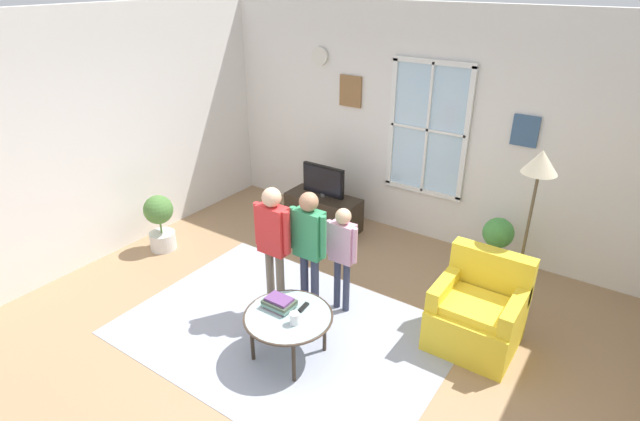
{
  "coord_description": "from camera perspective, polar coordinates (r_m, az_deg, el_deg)",
  "views": [
    {
      "loc": [
        2.35,
        -2.85,
        3.2
      ],
      "look_at": [
        -0.03,
        0.62,
        1.18
      ],
      "focal_mm": 28.24,
      "sensor_mm": 36.0,
      "label": 1
    }
  ],
  "objects": [
    {
      "name": "television",
      "position": [
        6.62,
        0.38,
        3.4
      ],
      "size": [
        0.62,
        0.08,
        0.43
      ],
      "color": "#4C4C4C",
      "rests_on": "tv_stand"
    },
    {
      "name": "area_rug",
      "position": [
        5.07,
        -4.05,
        -13.47
      ],
      "size": [
        3.07,
        2.16,
        0.01
      ],
      "primitive_type": "cube",
      "color": "#999EAD",
      "rests_on": "ground_plane"
    },
    {
      "name": "person_red_shirt",
      "position": [
        4.88,
        -5.32,
        -3.0
      ],
      "size": [
        0.42,
        0.19,
        1.38
      ],
      "color": "#726656",
      "rests_on": "ground_plane"
    },
    {
      "name": "potted_plant_corner",
      "position": [
        6.52,
        -17.69,
        -1.05
      ],
      "size": [
        0.36,
        0.36,
        0.72
      ],
      "color": "silver",
      "rests_on": "ground_plane"
    },
    {
      "name": "person_green_shirt",
      "position": [
        4.83,
        -1.25,
        -3.46
      ],
      "size": [
        0.41,
        0.19,
        1.35
      ],
      "color": "#333851",
      "rests_on": "ground_plane"
    },
    {
      "name": "armchair",
      "position": [
        4.97,
        17.43,
        -11.03
      ],
      "size": [
        0.76,
        0.74,
        0.87
      ],
      "color": "yellow",
      "rests_on": "ground_plane"
    },
    {
      "name": "cup",
      "position": [
        4.41,
        -2.9,
        -12.12
      ],
      "size": [
        0.09,
        0.09,
        0.11
      ],
      "primitive_type": "cylinder",
      "color": "white",
      "rests_on": "coffee_table"
    },
    {
      "name": "person_pink_shirt",
      "position": [
        4.96,
        2.56,
        -4.31
      ],
      "size": [
        0.35,
        0.16,
        1.15
      ],
      "color": "#333851",
      "rests_on": "ground_plane"
    },
    {
      "name": "potted_plant_by_window",
      "position": [
        6.08,
        19.4,
        -3.32
      ],
      "size": [
        0.35,
        0.35,
        0.68
      ],
      "color": "silver",
      "rests_on": "ground_plane"
    },
    {
      "name": "floor_lamp",
      "position": [
        5.01,
        23.41,
        3.23
      ],
      "size": [
        0.32,
        0.32,
        1.75
      ],
      "color": "black",
      "rests_on": "ground_plane"
    },
    {
      "name": "coffee_table",
      "position": [
        4.55,
        -3.63,
        -12.04
      ],
      "size": [
        0.8,
        0.8,
        0.45
      ],
      "color": "#99B2B7",
      "rests_on": "ground_plane"
    },
    {
      "name": "book_stack",
      "position": [
        4.6,
        -4.62,
        -10.38
      ],
      "size": [
        0.27,
        0.2,
        0.1
      ],
      "color": "#765464",
      "rests_on": "coffee_table"
    },
    {
      "name": "remote_near_books",
      "position": [
        4.6,
        -1.88,
        -10.9
      ],
      "size": [
        0.05,
        0.14,
        0.02
      ],
      "primitive_type": "cube",
      "rotation": [
        0.0,
        0.0,
        0.11
      ],
      "color": "black",
      "rests_on": "coffee_table"
    },
    {
      "name": "ground_plane",
      "position": [
        4.89,
        -3.94,
        -15.37
      ],
      "size": [
        6.34,
        6.17,
        0.02
      ],
      "primitive_type": "cube",
      "color": "#9E7A56"
    },
    {
      "name": "tv_stand",
      "position": [
        6.81,
        0.38,
        -0.16
      ],
      "size": [
        1.02,
        0.44,
        0.46
      ],
      "color": "#2D2319",
      "rests_on": "ground_plane"
    },
    {
      "name": "back_wall",
      "position": [
        6.4,
        11.73,
        9.24
      ],
      "size": [
        5.74,
        0.17,
        2.88
      ],
      "color": "silver",
      "rests_on": "ground_plane"
    },
    {
      "name": "side_wall_left",
      "position": [
        6.25,
        -26.18,
        6.7
      ],
      "size": [
        0.12,
        5.57,
        2.88
      ],
      "color": "silver",
      "rests_on": "ground_plane"
    }
  ]
}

